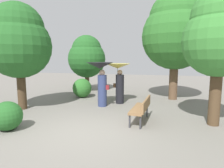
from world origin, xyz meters
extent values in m
plane|color=slate|center=(0.00, 0.00, 0.00)|extent=(40.00, 40.00, 0.00)
cylinder|color=navy|center=(-0.33, 3.08, 0.71)|extent=(0.41, 0.41, 1.42)
sphere|color=tan|center=(-0.33, 3.08, 1.54)|extent=(0.25, 0.25, 0.25)
cylinder|color=#333338|center=(-0.45, 3.10, 1.32)|extent=(0.02, 0.02, 0.78)
cone|color=black|center=(-0.45, 3.10, 1.86)|extent=(1.22, 1.22, 0.28)
cube|color=maroon|center=(-0.07, 3.05, 0.88)|extent=(0.14, 0.10, 0.20)
cylinder|color=black|center=(0.33, 3.82, 0.70)|extent=(0.40, 0.40, 1.39)
sphere|color=tan|center=(0.33, 3.82, 1.50)|extent=(0.25, 0.25, 0.25)
cylinder|color=#333338|center=(0.21, 3.83, 1.30)|extent=(0.02, 0.02, 0.78)
cone|color=#D8C64C|center=(0.21, 3.83, 1.81)|extent=(1.21, 1.21, 0.23)
cube|color=brown|center=(0.07, 3.85, 0.86)|extent=(0.14, 0.10, 0.20)
cylinder|color=#38383D|center=(1.42, 2.00, 0.22)|extent=(0.06, 0.06, 0.44)
cylinder|color=#38383D|center=(1.76, 1.97, 0.22)|extent=(0.06, 0.06, 0.44)
cylinder|color=#38383D|center=(1.30, 0.66, 0.22)|extent=(0.06, 0.06, 0.44)
cylinder|color=#38383D|center=(1.64, 0.63, 0.22)|extent=(0.06, 0.06, 0.44)
cube|color=olive|center=(1.53, 1.31, 0.46)|extent=(0.57, 1.53, 0.08)
cube|color=olive|center=(1.77, 1.29, 0.66)|extent=(0.19, 1.50, 0.35)
cylinder|color=#4C3823|center=(-2.46, 6.68, 1.41)|extent=(0.28, 0.28, 2.82)
sphere|color=#235B23|center=(-2.46, 6.68, 2.12)|extent=(2.42, 2.42, 2.42)
sphere|color=#235B23|center=(-2.46, 6.68, 2.68)|extent=(1.94, 1.94, 1.94)
cylinder|color=brown|center=(2.89, 5.41, 2.19)|extent=(0.44, 0.44, 4.38)
sphere|color=#2D6B28|center=(2.89, 5.41, 3.29)|extent=(3.41, 3.41, 3.41)
sphere|color=#2D6B28|center=(2.89, 5.41, 4.16)|extent=(2.73, 2.73, 2.73)
cylinder|color=#42301E|center=(-3.54, 1.79, 1.78)|extent=(0.36, 0.36, 3.56)
sphere|color=#235B23|center=(-3.54, 1.79, 2.67)|extent=(2.65, 2.65, 2.65)
sphere|color=#235B23|center=(-3.54, 1.79, 3.38)|extent=(2.12, 2.12, 2.12)
cylinder|color=#4C3823|center=(3.93, 1.59, 1.81)|extent=(0.36, 0.36, 3.62)
sphere|color=#387F33|center=(3.93, 1.59, 2.71)|extent=(2.26, 2.26, 2.26)
sphere|color=#387F33|center=(3.93, 1.59, 3.44)|extent=(1.80, 1.80, 1.80)
sphere|color=#2D6B28|center=(-1.99, 4.69, 0.53)|extent=(1.06, 1.06, 1.06)
sphere|color=#235B23|center=(-2.28, -0.43, 0.45)|extent=(0.89, 0.89, 0.89)
camera|label=1|loc=(2.16, -5.10, 2.19)|focal=30.66mm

